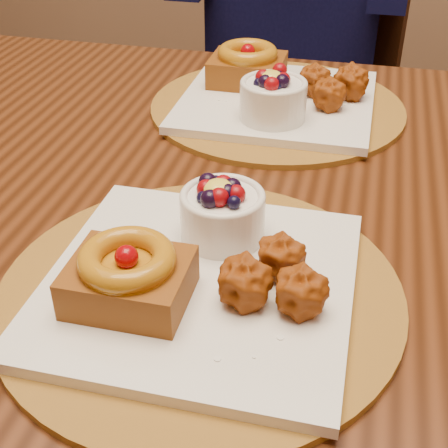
{
  "coord_description": "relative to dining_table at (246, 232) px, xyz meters",
  "views": [
    {
      "loc": [
        0.2,
        -0.77,
        1.14
      ],
      "look_at": [
        0.08,
        -0.28,
        0.8
      ],
      "focal_mm": 50.0,
      "sensor_mm": 36.0,
      "label": 1
    }
  ],
  "objects": [
    {
      "name": "place_setting_far",
      "position": [
        -0.0,
        0.21,
        0.1
      ],
      "size": [
        0.38,
        0.38,
        0.09
      ],
      "color": "brown",
      "rests_on": "dining_table"
    },
    {
      "name": "dining_table",
      "position": [
        0.0,
        0.0,
        0.0
      ],
      "size": [
        1.6,
        0.9,
        0.76
      ],
      "color": "black",
      "rests_on": "ground"
    },
    {
      "name": "place_setting_near",
      "position": [
        -0.0,
        -0.22,
        0.1
      ],
      "size": [
        0.38,
        0.38,
        0.08
      ],
      "color": "brown",
      "rests_on": "dining_table"
    },
    {
      "name": "chair_far",
      "position": [
        -0.03,
        0.94,
        -0.22
      ],
      "size": [
        0.53,
        0.53,
        0.83
      ],
      "rotation": [
        0.0,
        0.0,
        -0.41
      ],
      "color": "black",
      "rests_on": "ground"
    }
  ]
}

